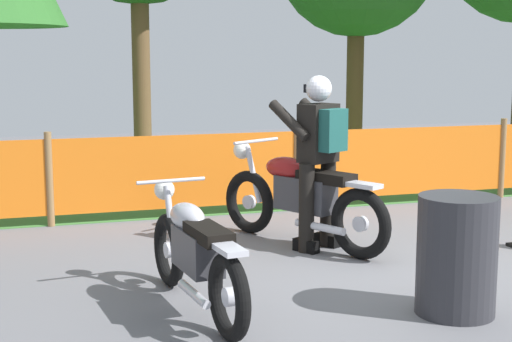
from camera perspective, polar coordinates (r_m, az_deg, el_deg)
The scene contains 7 objects.
ground at distance 7.03m, azimuth 9.98°, elevation -6.97°, with size 24.00×24.00×0.02m, color slate.
grass_verge at distance 11.98m, azimuth -1.80°, elevation -0.18°, with size 24.00×5.91×0.01m, color #4C8C3D.
barrier_fence at distance 9.12m, azimuth 3.09°, elevation 0.34°, with size 11.63×0.08×1.05m.
motorcycle_lead at distance 5.63m, azimuth -4.66°, elevation -6.15°, with size 0.56×1.91×0.91m.
motorcycle_trailing at distance 7.49m, azimuth 3.35°, elevation -1.94°, with size 1.14×1.94×1.01m.
rider_trailing at distance 7.27m, azimuth 4.76°, elevation 1.39°, with size 0.70×0.79×1.69m.
spare_drum at distance 5.72m, azimuth 14.92°, elevation -6.18°, with size 0.58×0.58×0.88m, color #2D2D33.
Camera 1 is at (-3.11, -6.01, 1.90)m, focal length 52.93 mm.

